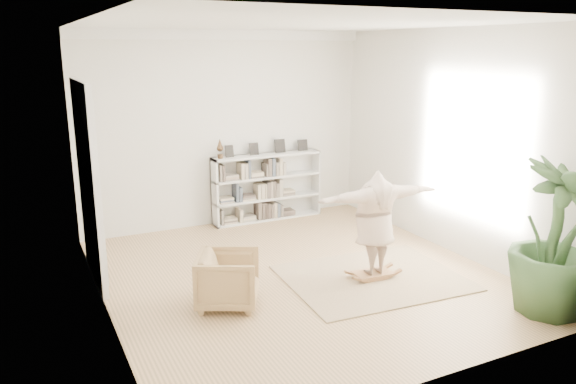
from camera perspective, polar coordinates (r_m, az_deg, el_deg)
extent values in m
plane|color=olive|center=(8.44, 1.18, -8.47)|extent=(6.00, 6.00, 0.00)
plane|color=silver|center=(10.63, -6.31, 6.33)|extent=(5.50, 0.00, 5.50)
plane|color=silver|center=(5.50, 15.88, -1.76)|extent=(5.50, 0.00, 5.50)
plane|color=silver|center=(7.09, -18.86, 1.58)|extent=(0.00, 6.00, 6.00)
plane|color=silver|center=(9.49, 16.19, 4.87)|extent=(0.00, 6.00, 6.00)
plane|color=white|center=(7.78, 1.32, 16.77)|extent=(6.00, 6.00, 0.00)
cube|color=white|center=(10.47, -6.46, 15.59)|extent=(5.50, 0.12, 0.18)
cube|color=white|center=(8.45, -19.61, 0.70)|extent=(0.08, 1.78, 2.92)
cube|color=silver|center=(8.06, -19.10, 0.12)|extent=(0.06, 0.78, 2.80)
cube|color=silver|center=(8.84, -19.81, 1.27)|extent=(0.06, 0.78, 2.80)
cube|color=silver|center=(10.56, -7.45, -0.12)|extent=(0.04, 0.35, 1.30)
cube|color=silver|center=(11.42, 2.84, 1.09)|extent=(0.04, 0.35, 1.30)
cube|color=silver|center=(11.08, -2.44, 0.68)|extent=(2.20, 0.04, 1.30)
cube|color=silver|center=(11.11, -2.08, -2.65)|extent=(2.20, 0.35, 0.04)
cube|color=silver|center=(11.00, -2.10, -0.60)|extent=(2.20, 0.35, 0.04)
cube|color=silver|center=(10.90, -2.12, 1.58)|extent=(2.20, 0.35, 0.04)
cube|color=silver|center=(10.81, -2.14, 3.75)|extent=(2.20, 0.35, 0.04)
cube|color=black|center=(10.55, -5.98, 4.19)|extent=(0.18, 0.07, 0.24)
cube|color=black|center=(10.73, -3.48, 4.42)|extent=(0.18, 0.07, 0.24)
cube|color=black|center=(10.95, -0.82, 4.65)|extent=(0.18, 0.07, 0.24)
cube|color=black|center=(11.18, 1.50, 4.84)|extent=(0.18, 0.07, 0.24)
imported|color=tan|center=(7.43, -6.09, -8.82)|extent=(1.05, 1.04, 0.72)
cube|color=tan|center=(8.42, 8.60, -8.62)|extent=(2.63, 2.16, 0.02)
cube|color=olive|center=(8.39, 8.62, -8.17)|extent=(0.58, 0.37, 0.03)
cube|color=olive|center=(8.40, 8.61, -8.41)|extent=(0.38, 0.08, 0.04)
cube|color=olive|center=(8.40, 8.61, -8.41)|extent=(0.38, 0.08, 0.04)
cube|color=olive|center=(8.39, 8.62, -8.17)|extent=(0.22, 0.07, 0.11)
cube|color=olive|center=(8.39, 8.62, -8.17)|extent=(0.22, 0.07, 0.11)
imported|color=beige|center=(8.11, 8.83, -2.81)|extent=(1.91, 0.63, 1.53)
imported|color=#2E4B25|center=(7.74, 25.48, -4.31)|extent=(1.39, 1.39, 1.97)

